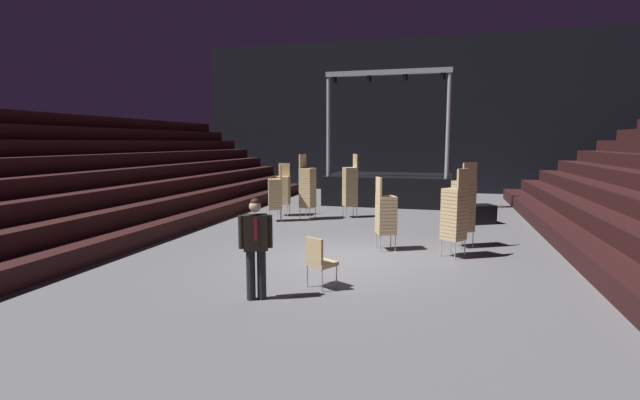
{
  "coord_description": "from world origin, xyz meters",
  "views": [
    {
      "loc": [
        2.27,
        -9.84,
        2.65
      ],
      "look_at": [
        -0.29,
        -0.43,
        1.4
      ],
      "focal_mm": 25.64,
      "sensor_mm": 36.0,
      "label": 1
    }
  ],
  "objects_px": {
    "chair_stack_front_left": "(275,193)",
    "chair_stack_front_right": "(283,190)",
    "chair_stack_rear_left": "(350,186)",
    "equipment_road_case": "(480,214)",
    "loose_chair_near_man": "(319,259)",
    "chair_stack_mid_right": "(307,187)",
    "stage_riser": "(389,187)",
    "chair_stack_mid_left": "(463,205)",
    "man_with_tie": "(256,243)",
    "chair_stack_rear_right": "(386,214)",
    "chair_stack_mid_centre": "(454,213)"
  },
  "relations": [
    {
      "from": "chair_stack_front_left",
      "to": "chair_stack_rear_right",
      "type": "height_order",
      "value": "chair_stack_front_left"
    },
    {
      "from": "chair_stack_mid_right",
      "to": "loose_chair_near_man",
      "type": "relative_size",
      "value": 2.35
    },
    {
      "from": "chair_stack_front_right",
      "to": "equipment_road_case",
      "type": "xyz_separation_m",
      "value": [
        6.71,
        0.15,
        -0.64
      ]
    },
    {
      "from": "chair_stack_front_right",
      "to": "chair_stack_mid_right",
      "type": "relative_size",
      "value": 0.85
    },
    {
      "from": "chair_stack_mid_right",
      "to": "chair_stack_mid_centre",
      "type": "bearing_deg",
      "value": 63.52
    },
    {
      "from": "man_with_tie",
      "to": "chair_stack_front_right",
      "type": "height_order",
      "value": "chair_stack_front_right"
    },
    {
      "from": "chair_stack_mid_left",
      "to": "chair_stack_mid_right",
      "type": "bearing_deg",
      "value": 111.15
    },
    {
      "from": "man_with_tie",
      "to": "chair_stack_front_left",
      "type": "relative_size",
      "value": 0.92
    },
    {
      "from": "stage_riser",
      "to": "loose_chair_near_man",
      "type": "bearing_deg",
      "value": -89.33
    },
    {
      "from": "loose_chair_near_man",
      "to": "chair_stack_front_right",
      "type": "bearing_deg",
      "value": 143.99
    },
    {
      "from": "chair_stack_mid_right",
      "to": "loose_chair_near_man",
      "type": "height_order",
      "value": "chair_stack_mid_right"
    },
    {
      "from": "chair_stack_front_right",
      "to": "chair_stack_mid_centre",
      "type": "bearing_deg",
      "value": 134.02
    },
    {
      "from": "chair_stack_mid_left",
      "to": "chair_stack_rear_left",
      "type": "xyz_separation_m",
      "value": [
        -3.65,
        3.73,
        0.04
      ]
    },
    {
      "from": "chair_stack_front_right",
      "to": "loose_chair_near_man",
      "type": "xyz_separation_m",
      "value": [
        3.42,
        -7.61,
        -0.41
      ]
    },
    {
      "from": "chair_stack_front_right",
      "to": "chair_stack_rear_right",
      "type": "bearing_deg",
      "value": 126.54
    },
    {
      "from": "stage_riser",
      "to": "chair_stack_mid_right",
      "type": "height_order",
      "value": "stage_riser"
    },
    {
      "from": "chair_stack_mid_left",
      "to": "equipment_road_case",
      "type": "bearing_deg",
      "value": 41.44
    },
    {
      "from": "stage_riser",
      "to": "chair_stack_rear_left",
      "type": "relative_size",
      "value": 2.45
    },
    {
      "from": "chair_stack_front_left",
      "to": "chair_stack_front_right",
      "type": "height_order",
      "value": "same"
    },
    {
      "from": "stage_riser",
      "to": "chair_stack_front_left",
      "type": "height_order",
      "value": "stage_riser"
    },
    {
      "from": "loose_chair_near_man",
      "to": "chair_stack_mid_centre",
      "type": "bearing_deg",
      "value": 81.32
    },
    {
      "from": "chair_stack_mid_right",
      "to": "chair_stack_front_left",
      "type": "bearing_deg",
      "value": -40.27
    },
    {
      "from": "chair_stack_mid_centre",
      "to": "chair_stack_rear_left",
      "type": "xyz_separation_m",
      "value": [
        -3.42,
        4.85,
        0.08
      ]
    },
    {
      "from": "chair_stack_front_left",
      "to": "chair_stack_front_right",
      "type": "distance_m",
      "value": 1.18
    },
    {
      "from": "stage_riser",
      "to": "chair_stack_mid_right",
      "type": "relative_size",
      "value": 2.45
    },
    {
      "from": "man_with_tie",
      "to": "chair_stack_front_left",
      "type": "distance_m",
      "value": 7.69
    },
    {
      "from": "chair_stack_front_left",
      "to": "equipment_road_case",
      "type": "distance_m",
      "value": 6.74
    },
    {
      "from": "man_with_tie",
      "to": "chair_stack_front_left",
      "type": "bearing_deg",
      "value": -95.64
    },
    {
      "from": "stage_riser",
      "to": "equipment_road_case",
      "type": "bearing_deg",
      "value": -51.87
    },
    {
      "from": "chair_stack_mid_centre",
      "to": "equipment_road_case",
      "type": "bearing_deg",
      "value": 24.38
    },
    {
      "from": "chair_stack_mid_right",
      "to": "chair_stack_front_right",
      "type": "bearing_deg",
      "value": -101.7
    },
    {
      "from": "chair_stack_mid_right",
      "to": "chair_stack_rear_right",
      "type": "bearing_deg",
      "value": 53.72
    },
    {
      "from": "chair_stack_mid_centre",
      "to": "chair_stack_rear_right",
      "type": "bearing_deg",
      "value": 115.66
    },
    {
      "from": "chair_stack_rear_left",
      "to": "chair_stack_rear_right",
      "type": "height_order",
      "value": "chair_stack_rear_left"
    },
    {
      "from": "chair_stack_mid_left",
      "to": "chair_stack_rear_right",
      "type": "relative_size",
      "value": 1.19
    },
    {
      "from": "stage_riser",
      "to": "chair_stack_mid_left",
      "type": "bearing_deg",
      "value": -70.91
    },
    {
      "from": "equipment_road_case",
      "to": "chair_stack_mid_centre",
      "type": "bearing_deg",
      "value": -100.75
    },
    {
      "from": "loose_chair_near_man",
      "to": "chair_stack_mid_left",
      "type": "bearing_deg",
      "value": 87.34
    },
    {
      "from": "chair_stack_rear_left",
      "to": "equipment_road_case",
      "type": "height_order",
      "value": "chair_stack_rear_left"
    },
    {
      "from": "chair_stack_mid_right",
      "to": "equipment_road_case",
      "type": "xyz_separation_m",
      "value": [
        5.65,
        0.66,
        -0.8
      ]
    },
    {
      "from": "man_with_tie",
      "to": "loose_chair_near_man",
      "type": "xyz_separation_m",
      "value": [
        0.86,
        0.86,
        -0.44
      ]
    },
    {
      "from": "chair_stack_front_left",
      "to": "chair_stack_mid_right",
      "type": "bearing_deg",
      "value": -78.67
    },
    {
      "from": "stage_riser",
      "to": "chair_stack_mid_left",
      "type": "relative_size",
      "value": 2.55
    },
    {
      "from": "chair_stack_mid_centre",
      "to": "chair_stack_front_left",
      "type": "bearing_deg",
      "value": 94.03
    },
    {
      "from": "stage_riser",
      "to": "chair_stack_rear_right",
      "type": "xyz_separation_m",
      "value": [
        0.93,
        -8.85,
        0.22
      ]
    },
    {
      "from": "man_with_tie",
      "to": "chair_stack_rear_right",
      "type": "distance_m",
      "value": 4.46
    },
    {
      "from": "chair_stack_front_left",
      "to": "chair_stack_front_right",
      "type": "relative_size",
      "value": 1.0
    },
    {
      "from": "chair_stack_front_left",
      "to": "chair_stack_front_right",
      "type": "xyz_separation_m",
      "value": [
        -0.14,
        1.17,
        0.0
      ]
    },
    {
      "from": "stage_riser",
      "to": "chair_stack_mid_left",
      "type": "height_order",
      "value": "stage_riser"
    },
    {
      "from": "chair_stack_mid_left",
      "to": "chair_stack_mid_centre",
      "type": "relative_size",
      "value": 1.04
    }
  ]
}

